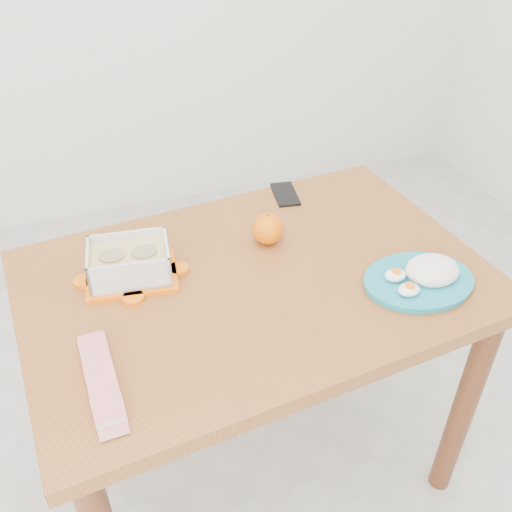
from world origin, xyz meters
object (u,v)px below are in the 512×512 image
object	(u,v)px
orange_fruit	(268,229)
rice_plate	(423,275)
smartphone	(285,194)
dining_table	(256,312)
food_container	(130,263)

from	to	relation	value
orange_fruit	rice_plate	world-z (taller)	orange_fruit
orange_fruit	rice_plate	size ratio (longest dim) A/B	0.30
orange_fruit	rice_plate	bearing A→B (deg)	-43.98
orange_fruit	smartphone	xyz separation A→B (m)	(0.13, 0.20, -0.04)
orange_fruit	rice_plate	xyz separation A→B (m)	(0.28, -0.27, -0.02)
rice_plate	smartphone	xyz separation A→B (m)	(-0.16, 0.47, -0.02)
orange_fruit	rice_plate	distance (m)	0.39
dining_table	orange_fruit	world-z (taller)	orange_fruit
dining_table	smartphone	distance (m)	0.39
rice_plate	smartphone	bearing A→B (deg)	110.96
dining_table	smartphone	xyz separation A→B (m)	(0.20, 0.32, 0.12)
dining_table	smartphone	world-z (taller)	smartphone
food_container	rice_plate	distance (m)	0.67
dining_table	smartphone	size ratio (longest dim) A/B	9.06
food_container	smartphone	world-z (taller)	food_container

